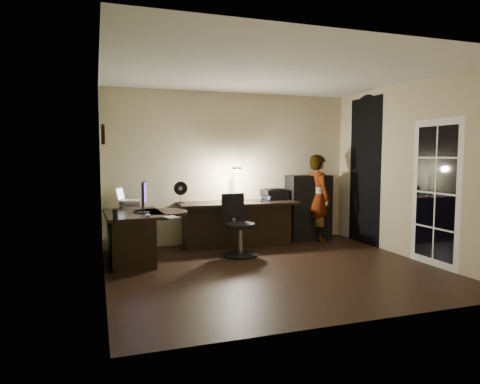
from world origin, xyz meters
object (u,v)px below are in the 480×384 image
object	(u,v)px
desk_left	(134,238)
desk_right	(238,224)
monitor	(143,202)
cabinet	(308,207)
person	(318,198)
office_chair	(240,225)

from	to	relation	value
desk_left	desk_right	xyz separation A→B (m)	(1.82, 0.61, 0.01)
desk_right	monitor	world-z (taller)	monitor
desk_right	cabinet	world-z (taller)	cabinet
monitor	person	distance (m)	3.34
desk_left	cabinet	size ratio (longest dim) A/B	1.07
cabinet	monitor	xyz separation A→B (m)	(-3.14, -0.87, 0.31)
desk_left	cabinet	bearing A→B (deg)	10.74
cabinet	monitor	size ratio (longest dim) A/B	2.40
monitor	person	world-z (taller)	person
desk_left	office_chair	xyz separation A→B (m)	(1.62, -0.11, 0.11)
office_chair	monitor	bearing A→B (deg)	165.79
cabinet	monitor	distance (m)	3.28
desk_right	monitor	distance (m)	1.92
office_chair	person	world-z (taller)	person
desk_left	monitor	world-z (taller)	monitor
monitor	office_chair	size ratio (longest dim) A/B	0.51
desk_left	office_chair	world-z (taller)	office_chair
desk_left	desk_right	distance (m)	1.92
desk_right	monitor	bearing A→B (deg)	-154.63
desk_left	office_chair	bearing A→B (deg)	-6.40
desk_left	cabinet	xyz separation A→B (m)	(3.27, 0.76, 0.23)
cabinet	office_chair	distance (m)	1.87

